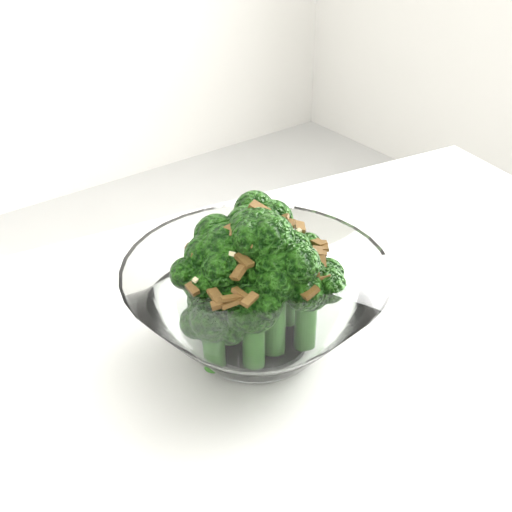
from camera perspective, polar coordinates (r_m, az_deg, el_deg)
broccoli_dish at (r=0.53m, az=-0.04°, el=-3.32°), size 0.20×0.20×0.12m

